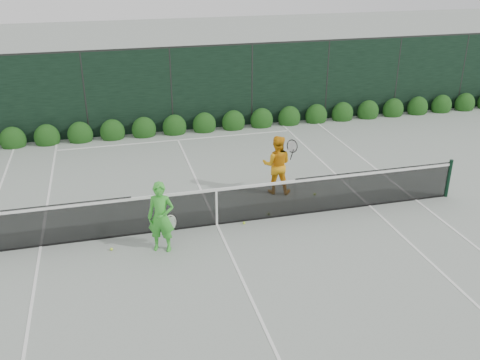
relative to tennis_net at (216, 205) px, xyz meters
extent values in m
plane|color=gray|center=(0.02, 0.00, -0.53)|extent=(80.00, 80.00, 0.00)
cylinder|color=black|center=(6.42, 0.00, 0.00)|extent=(0.10, 0.10, 1.07)
cube|color=black|center=(-4.18, 0.00, -0.02)|extent=(4.40, 0.01, 1.02)
cube|color=black|center=(0.02, 0.00, -0.05)|extent=(4.00, 0.01, 0.96)
cube|color=black|center=(4.22, 0.00, -0.02)|extent=(4.40, 0.01, 1.02)
cube|color=white|center=(0.02, 0.00, 0.41)|extent=(12.80, 0.03, 0.07)
cube|color=black|center=(0.02, 0.00, -0.51)|extent=(12.80, 0.02, 0.04)
cube|color=white|center=(0.02, 0.00, -0.07)|extent=(0.05, 0.03, 0.91)
imported|color=green|center=(-1.40, -0.82, 0.29)|extent=(0.70, 0.58, 1.64)
torus|color=beige|center=(-1.20, -0.72, 0.07)|extent=(0.30, 0.11, 0.30)
cylinder|color=black|center=(-1.20, -0.72, -0.17)|extent=(0.10, 0.03, 0.30)
imported|color=#F2A214|center=(2.02, 1.44, 0.29)|extent=(0.96, 0.86, 1.65)
torus|color=black|center=(2.37, 1.24, 0.86)|extent=(0.25, 0.21, 0.30)
cylinder|color=black|center=(2.37, 1.24, 0.62)|extent=(0.10, 0.03, 0.30)
cube|color=white|center=(5.51, 0.00, -0.53)|extent=(0.06, 23.77, 0.01)
cube|color=white|center=(-4.09, 0.00, -0.53)|extent=(0.06, 23.77, 0.01)
cube|color=white|center=(4.14, 0.00, -0.53)|extent=(0.06, 23.77, 0.01)
cube|color=white|center=(0.02, 11.88, -0.53)|extent=(11.03, 0.06, 0.01)
cube|color=white|center=(0.02, 6.40, -0.53)|extent=(8.23, 0.06, 0.01)
cube|color=white|center=(0.02, 0.00, -0.53)|extent=(0.06, 12.80, 0.01)
cube|color=black|center=(0.02, 7.50, 0.97)|extent=(32.00, 0.06, 3.00)
cube|color=#262826|center=(0.02, 7.50, 2.50)|extent=(32.00, 0.06, 0.06)
cylinder|color=#262826|center=(-2.98, 7.50, 0.97)|extent=(0.08, 0.08, 3.00)
cylinder|color=#262826|center=(0.02, 7.50, 0.97)|extent=(0.08, 0.08, 3.00)
cylinder|color=#262826|center=(3.02, 7.50, 0.97)|extent=(0.08, 0.08, 3.00)
cylinder|color=#262826|center=(6.02, 7.50, 0.97)|extent=(0.08, 0.08, 3.00)
cylinder|color=#262826|center=(9.02, 7.50, 0.97)|extent=(0.08, 0.08, 3.00)
cylinder|color=#262826|center=(12.02, 7.50, 0.97)|extent=(0.08, 0.08, 3.00)
ellipsoid|color=#10340E|center=(-5.48, 7.15, -0.30)|extent=(0.86, 0.65, 0.94)
ellipsoid|color=#10340E|center=(-4.38, 7.15, -0.30)|extent=(0.86, 0.65, 0.94)
ellipsoid|color=#10340E|center=(-3.28, 7.15, -0.30)|extent=(0.86, 0.65, 0.94)
ellipsoid|color=#10340E|center=(-2.18, 7.15, -0.30)|extent=(0.86, 0.65, 0.94)
ellipsoid|color=#10340E|center=(-1.08, 7.15, -0.30)|extent=(0.86, 0.65, 0.94)
ellipsoid|color=#10340E|center=(0.02, 7.15, -0.30)|extent=(0.86, 0.65, 0.94)
ellipsoid|color=#10340E|center=(1.12, 7.15, -0.30)|extent=(0.86, 0.65, 0.94)
ellipsoid|color=#10340E|center=(2.22, 7.15, -0.30)|extent=(0.86, 0.65, 0.94)
ellipsoid|color=#10340E|center=(3.32, 7.15, -0.30)|extent=(0.86, 0.65, 0.94)
ellipsoid|color=#10340E|center=(4.42, 7.15, -0.30)|extent=(0.86, 0.65, 0.94)
ellipsoid|color=#10340E|center=(5.52, 7.15, -0.30)|extent=(0.86, 0.65, 0.94)
ellipsoid|color=#10340E|center=(6.62, 7.15, -0.30)|extent=(0.86, 0.65, 0.94)
ellipsoid|color=#10340E|center=(7.72, 7.15, -0.30)|extent=(0.86, 0.65, 0.94)
ellipsoid|color=#10340E|center=(8.82, 7.15, -0.30)|extent=(0.86, 0.65, 0.94)
ellipsoid|color=#10340E|center=(9.92, 7.15, -0.30)|extent=(0.86, 0.65, 0.94)
ellipsoid|color=#10340E|center=(11.02, 7.15, -0.30)|extent=(0.86, 0.65, 0.94)
ellipsoid|color=#10340E|center=(12.12, 7.15, -0.30)|extent=(0.86, 0.65, 0.94)
sphere|color=#C7F135|center=(1.41, 0.17, -0.50)|extent=(0.07, 0.07, 0.07)
sphere|color=#C7F135|center=(-2.53, -0.58, -0.50)|extent=(0.07, 0.07, 0.07)
sphere|color=#C7F135|center=(0.68, -0.14, -0.50)|extent=(0.07, 0.07, 0.07)
sphere|color=#C7F135|center=(2.98, 0.96, -0.50)|extent=(0.07, 0.07, 0.07)
camera|label=1|loc=(-2.35, -11.32, 5.78)|focal=40.00mm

